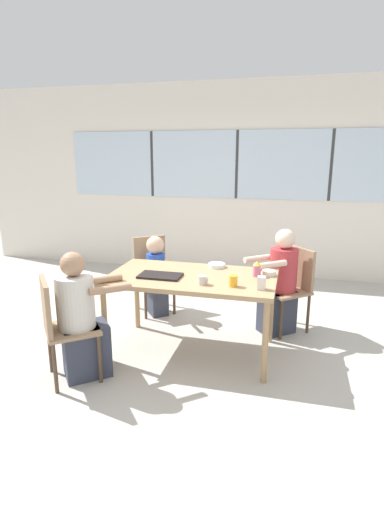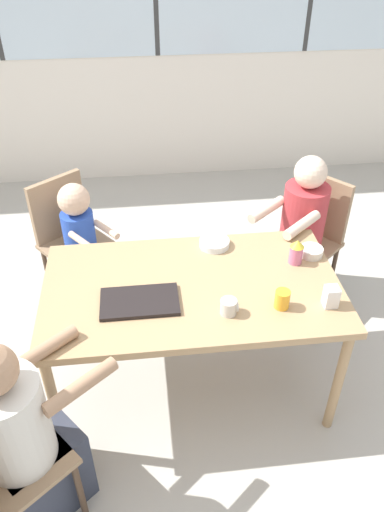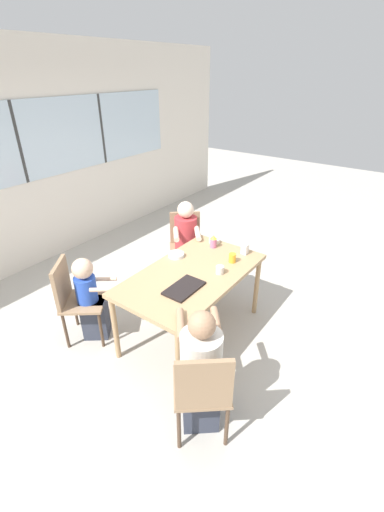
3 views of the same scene
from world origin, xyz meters
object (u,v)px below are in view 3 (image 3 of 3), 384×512
chair_for_woman_green_shirt (185,240)px  coffee_mug (220,270)px  person_man_blue_shirt (200,373)px  person_toddler (90,300)px  chair_for_man_blue_shirt (203,389)px  chair_for_toddler (73,295)px  bowl_white_shallow (214,241)px  milk_carton_small (245,249)px  sippy_cup (213,241)px  person_woman_green_shirt (186,247)px  bowl_cereal (176,255)px  juice_glass (232,258)px

chair_for_woman_green_shirt → coffee_mug: bearing=102.5°
person_man_blue_shirt → person_toddler: (0.14, 1.41, -0.03)m
chair_for_man_blue_shirt → chair_for_toddler: size_ratio=1.00×
person_man_blue_shirt → bowl_white_shallow: size_ratio=8.64×
milk_carton_small → bowl_white_shallow: size_ratio=0.87×
sippy_cup → person_woman_green_shirt: bearing=69.3°
bowl_cereal → chair_for_man_blue_shirt: bearing=-134.8°
person_woman_green_shirt → person_toddler: size_ratio=1.19×
coffee_mug → bowl_cereal: 0.54m
person_woman_green_shirt → person_toddler: 1.38m
chair_for_man_blue_shirt → juice_glass: (1.29, 0.53, 0.27)m
coffee_mug → person_man_blue_shirt: bearing=-155.6°
chair_for_toddler → person_woman_green_shirt: bearing=131.5°
sippy_cup → juice_glass: size_ratio=1.50×
chair_for_woman_green_shirt → bowl_cereal: 0.87m
chair_for_man_blue_shirt → bowl_cereal: 1.51m
juice_glass → chair_for_man_blue_shirt: bearing=-157.6°
person_toddler → milk_carton_small: (1.25, -1.00, 0.35)m
chair_for_man_blue_shirt → juice_glass: 1.42m
person_toddler → milk_carton_small: size_ratio=8.50×
person_woman_green_shirt → coffee_mug: person_woman_green_shirt is taller
person_man_blue_shirt → juice_glass: size_ratio=11.42×
person_man_blue_shirt → bowl_cereal: person_man_blue_shirt is taller
person_toddler → milk_carton_small: person_toddler is taller
sippy_cup → juice_glass: (-0.16, -0.33, -0.02)m
chair_for_man_blue_shirt → person_toddler: 1.54m
bowl_cereal → person_woman_green_shirt: bearing=28.3°
person_toddler → chair_for_toddler: bearing=-90.0°
person_toddler → juice_glass: bearing=97.6°
juice_glass → bowl_cereal: size_ratio=0.57×
bowl_cereal → chair_for_woman_green_shirt: bearing=30.6°
chair_for_man_blue_shirt → coffee_mug: bearing=76.9°
chair_for_man_blue_shirt → chair_for_toddler: same height
chair_for_man_blue_shirt → person_toddler: size_ratio=0.95×
coffee_mug → milk_carton_small: size_ratio=0.78×
chair_for_woman_green_shirt → person_woman_green_shirt: bearing=90.0°
juice_glass → person_man_blue_shirt: bearing=-159.9°
person_man_blue_shirt → sippy_cup: (1.32, 0.75, 0.33)m
chair_for_man_blue_shirt → coffee_mug: chair_for_man_blue_shirt is taller
chair_for_toddler → bowl_white_shallow: bearing=113.8°
juice_glass → milk_carton_small: 0.23m
milk_carton_small → sippy_cup: bearing=101.5°
juice_glass → sippy_cup: bearing=64.1°
person_woman_green_shirt → coffee_mug: 1.09m
chair_for_toddler → bowl_cereal: chair_for_toddler is taller
person_toddler → coffee_mug: person_toddler is taller
chair_for_man_blue_shirt → juice_glass: size_ratio=9.28×
juice_glass → milk_carton_small: size_ratio=0.87×
juice_glass → bowl_white_shallow: (0.26, 0.38, -0.02)m
sippy_cup → juice_glass: bearing=-115.9°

